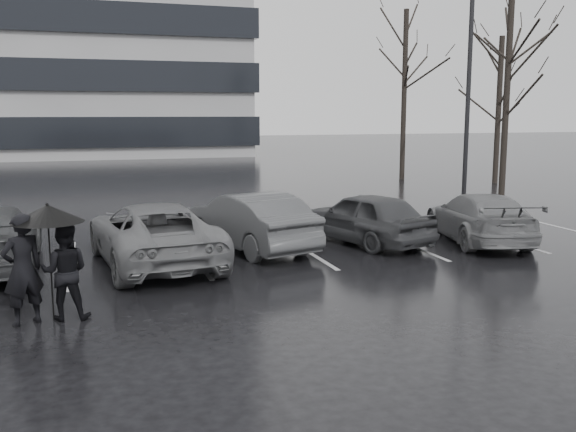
% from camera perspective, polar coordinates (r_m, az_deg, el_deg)
% --- Properties ---
extents(ground, '(160.00, 160.00, 0.00)m').
position_cam_1_polar(ground, '(13.96, 2.20, -5.04)').
color(ground, black).
rests_on(ground, ground).
extents(car_main, '(2.82, 4.36, 1.38)m').
position_cam_1_polar(car_main, '(17.01, 6.83, -0.14)').
color(car_main, black).
rests_on(car_main, ground).
extents(car_west_a, '(2.70, 4.66, 1.45)m').
position_cam_1_polar(car_west_a, '(16.20, -3.44, -0.43)').
color(car_west_a, '#2C2C2F').
rests_on(car_west_a, ground).
extents(car_west_b, '(2.92, 5.35, 1.42)m').
position_cam_1_polar(car_west_b, '(14.89, -11.88, -1.53)').
color(car_west_b, '#4E4E51').
rests_on(car_west_b, ground).
extents(car_east, '(2.82, 4.82, 1.31)m').
position_cam_1_polar(car_east, '(17.89, 16.63, -0.12)').
color(car_east, '#4E4E51').
rests_on(car_east, ground).
extents(pedestrian_left, '(0.80, 0.70, 1.84)m').
position_cam_1_polar(pedestrian_left, '(11.27, -22.52, -4.40)').
color(pedestrian_left, black).
rests_on(pedestrian_left, ground).
extents(pedestrian_right, '(0.88, 0.74, 1.62)m').
position_cam_1_polar(pedestrian_right, '(11.34, -19.22, -4.69)').
color(pedestrian_right, black).
rests_on(pedestrian_right, ground).
extents(umbrella, '(1.16, 1.16, 1.97)m').
position_cam_1_polar(umbrella, '(11.21, -20.60, 0.20)').
color(umbrella, black).
rests_on(umbrella, ground).
extents(lamp_post, '(0.51, 0.51, 9.39)m').
position_cam_1_polar(lamp_post, '(24.40, 15.75, 10.91)').
color(lamp_post, '#9A9A9D').
rests_on(lamp_post, ground).
extents(stall_stripes, '(19.72, 5.00, 0.00)m').
position_cam_1_polar(stall_stripes, '(16.06, -3.51, -3.15)').
color(stall_stripes, '#AAABAD').
rests_on(stall_stripes, ground).
extents(tree_east, '(0.26, 0.26, 8.00)m').
position_cam_1_polar(tree_east, '(28.14, 18.85, 9.88)').
color(tree_east, black).
rests_on(tree_east, ground).
extents(tree_ne, '(0.26, 0.26, 7.00)m').
position_cam_1_polar(tree_ne, '(32.84, 18.20, 8.88)').
color(tree_ne, black).
rests_on(tree_ne, ground).
extents(tree_north, '(0.26, 0.26, 8.50)m').
position_cam_1_polar(tree_north, '(33.58, 10.28, 10.47)').
color(tree_north, black).
rests_on(tree_north, ground).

